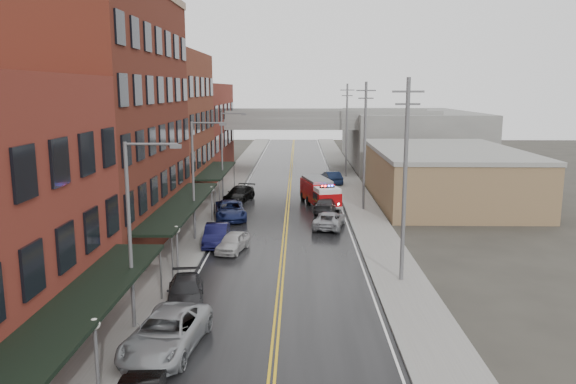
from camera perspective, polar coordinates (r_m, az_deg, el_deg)
name	(u,v)px	position (r m, az deg, el deg)	size (l,w,h in m)	color
road	(286,222)	(48.46, -0.19, -3.09)	(11.00, 160.00, 0.02)	black
sidewalk_left	(202,221)	(49.15, -8.74, -2.95)	(3.00, 160.00, 0.15)	slate
sidewalk_right	(371,222)	(48.84, 8.42, -3.02)	(3.00, 160.00, 0.15)	slate
curb_left	(221,221)	(48.89, -6.83, -2.97)	(0.30, 160.00, 0.15)	gray
curb_right	(352,222)	(48.66, 6.49, -3.03)	(0.30, 160.00, 0.15)	gray
brick_building_b	(98,122)	(42.65, -18.71, 6.73)	(9.00, 20.00, 18.00)	#4D1F14
brick_building_c	(159,127)	(59.49, -12.97, 6.46)	(9.00, 15.00, 15.00)	brown
brick_building_far	(192,129)	(76.65, -9.78, 6.29)	(9.00, 20.00, 12.00)	maroon
tan_building	(444,176)	(59.69, 15.58, 1.53)	(14.00, 22.00, 5.00)	brown
right_far_block	(408,137)	(89.05, 12.10, 5.47)	(18.00, 30.00, 8.00)	slate
awning_0	(85,301)	(24.25, -19.93, -10.39)	(2.60, 16.00, 3.09)	black
awning_1	(182,205)	(41.84, -10.72, -1.27)	(2.60, 18.00, 3.09)	black
awning_2	(216,171)	(58.83, -7.28, 2.18)	(2.60, 13.00, 3.09)	black
globe_lamp_0	(95,339)	(22.40, -18.99, -13.95)	(0.44, 0.44, 3.12)	#59595B
globe_lamp_1	(177,239)	(35.11, -11.23, -4.68)	(0.44, 0.44, 3.12)	#59595B
globe_lamp_2	(212,196)	(48.54, -7.76, -0.39)	(0.44, 0.44, 3.12)	#59595B
street_lamp_0	(134,224)	(26.94, -15.34, -3.17)	(2.64, 0.22, 9.00)	#59595B
street_lamp_1	(196,173)	(42.25, -9.29, 1.91)	(2.64, 0.22, 9.00)	#59595B
street_lamp_2	(224,150)	(57.93, -6.48, 4.26)	(2.64, 0.22, 9.00)	#59595B
utility_pole_0	(405,178)	(33.08, 11.80, 1.45)	(1.80, 0.24, 12.00)	#59595B
utility_pole_1	(365,144)	(52.71, 7.81, 4.85)	(1.80, 0.24, 12.00)	#59595B
utility_pole_2	(347,129)	(72.54, 5.97, 6.40)	(1.80, 0.24, 12.00)	#59595B
overpass	(291,128)	(79.29, 0.32, 6.56)	(40.00, 10.00, 7.50)	slate
fire_truck	(320,192)	(55.06, 3.27, 0.01)	(4.15, 7.42, 2.59)	#950609
parked_car_left_2	(166,333)	(25.85, -12.25, -13.82)	(2.76, 5.99, 1.66)	gray
parked_car_left_3	(185,291)	(30.97, -10.39, -9.91)	(1.89, 4.65, 1.35)	black
parked_car_left_4	(233,242)	(40.03, -5.64, -5.08)	(1.60, 3.97, 1.35)	#B4B4B4
parked_car_left_5	(216,235)	(41.72, -7.28, -4.34)	(1.63, 4.67, 1.54)	#0E0E33
parked_car_left_6	(230,210)	(49.82, -5.92, -1.86)	(2.62, 5.68, 1.58)	#111943
parked_car_left_7	(239,194)	(57.60, -4.97, -0.20)	(2.12, 5.22, 1.52)	black
parked_car_right_0	(329,220)	(46.62, 4.20, -2.82)	(2.25, 4.88, 1.36)	gray
parked_car_right_1	(327,205)	(52.46, 3.93, -1.28)	(2.00, 4.93, 1.43)	#28282A
parked_car_right_2	(326,184)	(64.28, 3.83, 0.85)	(1.59, 3.95, 1.35)	silver
parked_car_right_3	(331,178)	(67.84, 4.40, 1.46)	(1.68, 4.81, 1.59)	black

